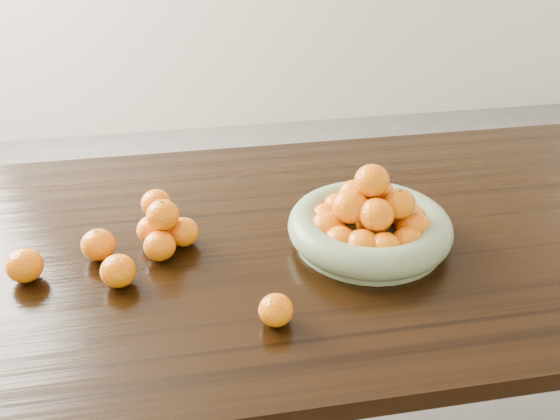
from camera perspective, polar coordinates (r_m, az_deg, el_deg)
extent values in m
cube|color=black|center=(1.41, 0.02, -3.11)|extent=(2.00, 1.00, 0.04)
cube|color=black|center=(2.27, 21.75, -2.74)|extent=(0.08, 0.08, 0.71)
cylinder|color=gray|center=(1.39, 8.10, -2.70)|extent=(0.32, 0.32, 0.02)
torus|color=gray|center=(1.37, 8.20, -1.51)|extent=(0.36, 0.36, 0.07)
ellipsoid|color=orange|center=(1.43, 10.86, 0.22)|extent=(0.07, 0.07, 0.07)
ellipsoid|color=orange|center=(1.44, 8.84, 0.66)|extent=(0.08, 0.08, 0.07)
ellipsoid|color=orange|center=(1.44, 6.84, 0.69)|extent=(0.08, 0.08, 0.07)
ellipsoid|color=orange|center=(1.41, 5.33, 0.18)|extent=(0.07, 0.07, 0.07)
ellipsoid|color=orange|center=(1.38, 4.19, -0.70)|extent=(0.07, 0.07, 0.06)
ellipsoid|color=orange|center=(1.33, 4.38, -1.63)|extent=(0.08, 0.08, 0.07)
ellipsoid|color=orange|center=(1.30, 5.51, -2.90)|extent=(0.07, 0.07, 0.07)
ellipsoid|color=orange|center=(1.29, 7.51, -3.28)|extent=(0.07, 0.07, 0.07)
ellipsoid|color=orange|center=(1.29, 9.54, -3.48)|extent=(0.07, 0.07, 0.07)
ellipsoid|color=orange|center=(1.32, 11.62, -2.89)|extent=(0.07, 0.07, 0.06)
ellipsoid|color=orange|center=(1.36, 12.13, -1.66)|extent=(0.08, 0.08, 0.07)
ellipsoid|color=orange|center=(1.40, 11.65, -0.70)|extent=(0.07, 0.07, 0.07)
ellipsoid|color=orange|center=(1.36, 8.49, -1.23)|extent=(0.07, 0.07, 0.07)
ellipsoid|color=orange|center=(1.38, 8.97, 1.59)|extent=(0.07, 0.07, 0.06)
ellipsoid|color=orange|center=(1.36, 6.79, 1.43)|extent=(0.07, 0.07, 0.06)
ellipsoid|color=orange|center=(1.32, 6.49, 0.35)|extent=(0.08, 0.08, 0.07)
ellipsoid|color=orange|center=(1.30, 8.82, -0.42)|extent=(0.07, 0.07, 0.07)
ellipsoid|color=orange|center=(1.33, 10.82, 0.58)|extent=(0.07, 0.07, 0.06)
ellipsoid|color=orange|center=(1.32, 8.40, 2.66)|extent=(0.08, 0.08, 0.07)
ellipsoid|color=orange|center=(1.33, -10.94, -3.24)|extent=(0.07, 0.07, 0.06)
ellipsoid|color=orange|center=(1.37, -8.84, -1.99)|extent=(0.07, 0.07, 0.06)
ellipsoid|color=orange|center=(1.39, -11.60, -1.79)|extent=(0.07, 0.07, 0.06)
ellipsoid|color=orange|center=(1.34, -10.66, -0.44)|extent=(0.07, 0.07, 0.07)
ellipsoid|color=orange|center=(1.36, -16.28, -3.06)|extent=(0.07, 0.07, 0.07)
ellipsoid|color=orange|center=(1.27, -14.57, -5.41)|extent=(0.07, 0.07, 0.07)
ellipsoid|color=orange|center=(1.14, -0.38, -9.13)|extent=(0.06, 0.06, 0.06)
ellipsoid|color=orange|center=(1.49, -11.25, 0.58)|extent=(0.07, 0.07, 0.07)
ellipsoid|color=orange|center=(1.34, -22.32, -4.72)|extent=(0.07, 0.07, 0.07)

